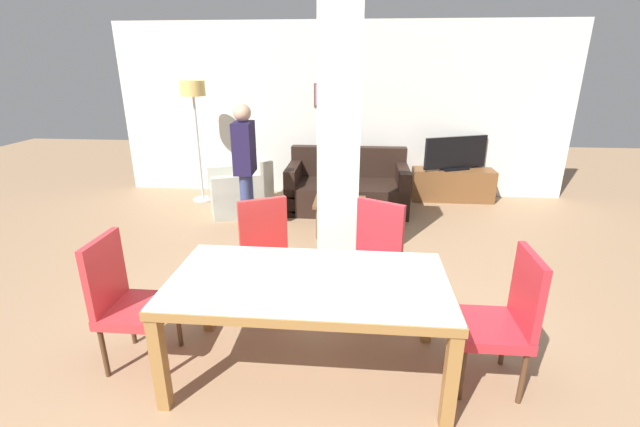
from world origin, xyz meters
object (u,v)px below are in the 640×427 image
(dining_table, at_px, (309,296))
(dining_chair_far_left, at_px, (268,251))
(coffee_table, at_px, (340,217))
(bottle, at_px, (334,196))
(dining_chair_far_right, at_px, (373,254))
(armchair, at_px, (243,192))
(tv_stand, at_px, (452,185))
(tv_screen, at_px, (456,154))
(dining_chair_head_left, at_px, (126,298))
(dining_chair_head_right, at_px, (503,316))
(standing_person, at_px, (245,161))
(sofa, at_px, (347,189))
(floor_lamp, at_px, (194,100))

(dining_table, xyz_separation_m, dining_chair_far_left, (-0.46, 0.86, -0.08))
(coffee_table, height_order, bottle, bottle)
(dining_chair_far_right, distance_m, armchair, 3.12)
(dining_chair_far_left, height_order, tv_stand, dining_chair_far_left)
(tv_stand, height_order, tv_screen, tv_screen)
(dining_table, xyz_separation_m, dining_chair_head_left, (-1.31, 0.00, -0.08))
(tv_screen, bearing_deg, dining_chair_head_right, 60.19)
(dining_table, xyz_separation_m, dining_chair_far_right, (0.46, 0.88, -0.08))
(tv_screen, relative_size, standing_person, 0.62)
(sofa, distance_m, floor_lamp, 2.65)
(dining_chair_head_right, bearing_deg, sofa, 17.23)
(dining_chair_head_right, height_order, floor_lamp, floor_lamp)
(sofa, bearing_deg, dining_chair_head_left, 67.97)
(dining_chair_head_right, distance_m, dining_chair_far_left, 1.95)
(bottle, bearing_deg, armchair, 148.94)
(dining_chair_head_right, distance_m, standing_person, 3.53)
(tv_stand, height_order, standing_person, standing_person)
(dining_chair_far_right, bearing_deg, dining_chair_head_right, 161.12)
(coffee_table, bearing_deg, dining_chair_far_right, -78.18)
(dining_chair_head_right, height_order, sofa, dining_chair_head_right)
(dining_table, xyz_separation_m, floor_lamp, (-2.16, 3.85, 0.95))
(dining_chair_far_left, height_order, floor_lamp, floor_lamp)
(dining_chair_head_right, relative_size, floor_lamp, 0.53)
(dining_table, relative_size, dining_chair_far_right, 1.92)
(dining_chair_head_left, distance_m, bottle, 2.88)
(coffee_table, distance_m, bottle, 0.32)
(bottle, xyz_separation_m, tv_screen, (1.80, 1.64, 0.22))
(dining_chair_head_left, xyz_separation_m, standing_person, (0.22, 2.57, 0.41))
(dining_table, bearing_deg, dining_chair_head_right, 0.00)
(armchair, xyz_separation_m, tv_stand, (3.19, 0.81, -0.03))
(dining_chair_head_left, xyz_separation_m, tv_stand, (3.13, 4.20, -0.28))
(dining_chair_head_left, xyz_separation_m, armchair, (-0.06, 3.39, -0.24))
(dining_table, distance_m, tv_stand, 4.59)
(sofa, distance_m, coffee_table, 1.03)
(armchair, bearing_deg, floor_lamp, 36.95)
(bottle, height_order, tv_stand, bottle)
(coffee_table, bearing_deg, tv_screen, 42.61)
(dining_chair_far_left, xyz_separation_m, tv_stand, (2.28, 3.34, -0.28))
(sofa, xyz_separation_m, standing_person, (-1.25, -1.07, 0.65))
(sofa, bearing_deg, tv_screen, -161.35)
(dining_chair_far_right, xyz_separation_m, dining_chair_far_left, (-0.92, -0.02, 0.00))
(armchair, height_order, tv_screen, tv_screen)
(dining_chair_head_left, xyz_separation_m, floor_lamp, (-0.85, 3.85, 1.03))
(tv_stand, relative_size, standing_person, 0.77)
(dining_chair_far_left, height_order, sofa, dining_chair_far_left)
(coffee_table, relative_size, tv_stand, 0.52)
(dining_table, distance_m, standing_person, 2.81)
(armchair, bearing_deg, standing_person, 175.66)
(standing_person, bearing_deg, sofa, 128.46)
(dining_chair_head_left, distance_m, standing_person, 2.61)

